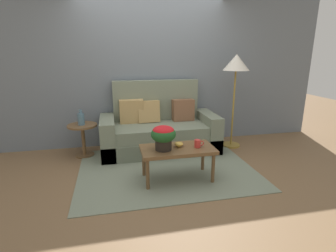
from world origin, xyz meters
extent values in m
plane|color=brown|center=(0.00, 0.00, 0.00)|extent=(14.00, 14.00, 0.00)
cube|color=slate|center=(0.00, 1.21, 1.39)|extent=(6.40, 0.12, 2.77)
cube|color=gray|center=(0.00, -0.07, 0.01)|extent=(2.47, 1.91, 0.01)
cube|color=#626B59|center=(0.04, 0.67, 0.13)|extent=(1.94, 0.87, 0.26)
cube|color=slate|center=(0.04, 0.65, 0.36)|extent=(1.49, 0.78, 0.21)
cube|color=slate|center=(0.04, 1.03, 0.70)|extent=(1.49, 0.16, 0.93)
cube|color=slate|center=(-0.81, 0.67, 0.31)|extent=(0.23, 0.87, 0.62)
cube|color=slate|center=(0.90, 0.67, 0.31)|extent=(0.23, 0.87, 0.62)
cube|color=tan|center=(-0.40, 0.88, 0.67)|extent=(0.40, 0.16, 0.40)
cube|color=brown|center=(0.50, 0.86, 0.66)|extent=(0.38, 0.20, 0.38)
cube|color=tan|center=(-0.11, 0.88, 0.66)|extent=(0.38, 0.21, 0.38)
cylinder|color=brown|center=(-0.34, -0.60, 0.20)|extent=(0.05, 0.05, 0.40)
cylinder|color=brown|center=(0.50, -0.60, 0.20)|extent=(0.05, 0.05, 0.40)
cylinder|color=brown|center=(-0.34, -0.21, 0.20)|extent=(0.05, 0.05, 0.40)
cylinder|color=brown|center=(0.50, -0.21, 0.20)|extent=(0.05, 0.05, 0.40)
cube|color=brown|center=(0.08, -0.40, 0.42)|extent=(0.95, 0.49, 0.05)
cylinder|color=brown|center=(-1.20, 0.73, 0.01)|extent=(0.30, 0.30, 0.03)
cylinder|color=brown|center=(-1.20, 0.73, 0.26)|extent=(0.06, 0.06, 0.47)
cylinder|color=brown|center=(-1.20, 0.73, 0.51)|extent=(0.47, 0.47, 0.03)
cylinder|color=olive|center=(1.35, 0.65, 0.01)|extent=(0.32, 0.32, 0.03)
cylinder|color=olive|center=(1.35, 0.65, 0.69)|extent=(0.03, 0.03, 1.31)
cone|color=beige|center=(1.35, 0.65, 1.47)|extent=(0.44, 0.44, 0.26)
cylinder|color=black|center=(-0.11, -0.43, 0.52)|extent=(0.21, 0.21, 0.14)
ellipsoid|color=#1E5123|center=(-0.11, -0.43, 0.65)|extent=(0.32, 0.32, 0.20)
ellipsoid|color=red|center=(-0.11, -0.43, 0.70)|extent=(0.27, 0.27, 0.11)
cylinder|color=red|center=(0.33, -0.44, 0.50)|extent=(0.08, 0.08, 0.10)
torus|color=red|center=(0.39, -0.44, 0.50)|extent=(0.07, 0.01, 0.07)
cylinder|color=gold|center=(0.11, -0.36, 0.46)|extent=(0.05, 0.05, 0.02)
ellipsoid|color=gold|center=(0.11, -0.36, 0.48)|extent=(0.12, 0.12, 0.05)
cylinder|color=slate|center=(-1.21, 0.72, 0.62)|extent=(0.10, 0.10, 0.18)
cylinder|color=slate|center=(-1.21, 0.72, 0.74)|extent=(0.05, 0.05, 0.06)
camera|label=1|loc=(-0.72, -3.52, 1.65)|focal=28.22mm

